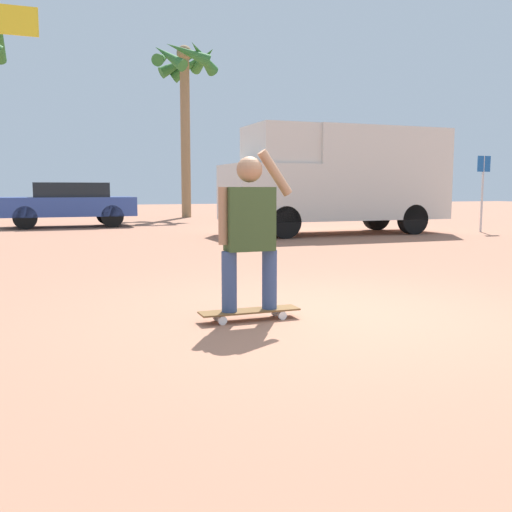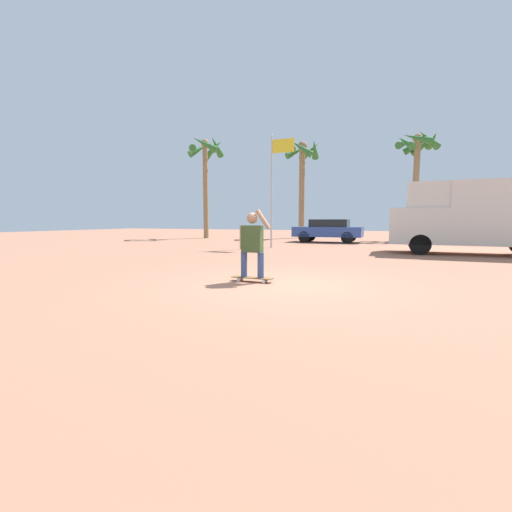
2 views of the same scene
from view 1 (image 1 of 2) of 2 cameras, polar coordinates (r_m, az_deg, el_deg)
name	(u,v)px [view 1 (image 1 of 2)]	position (r m, az deg, el deg)	size (l,w,h in m)	color
ground_plane	(328,315)	(5.61, 7.25, -5.87)	(80.00, 80.00, 0.00)	#A36B51
skateboard	(250,312)	(5.33, -0.64, -5.60)	(0.95, 0.22, 0.10)	brown
person_skateboarder	(249,224)	(5.22, -0.66, 3.19)	(0.72, 0.24, 1.48)	#384C7A
camper_van	(340,176)	(15.71, 8.37, 7.89)	(6.06, 2.07, 2.84)	black
parked_car_blue	(69,203)	(19.30, -18.20, 5.06)	(4.12, 1.78, 1.41)	black
palm_tree_near_van	(185,77)	(25.18, -7.10, 17.30)	(2.91, 2.90, 7.25)	#8E704C
street_sign	(483,183)	(17.38, 21.74, 6.82)	(0.44, 0.06, 2.13)	#B7B7BC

